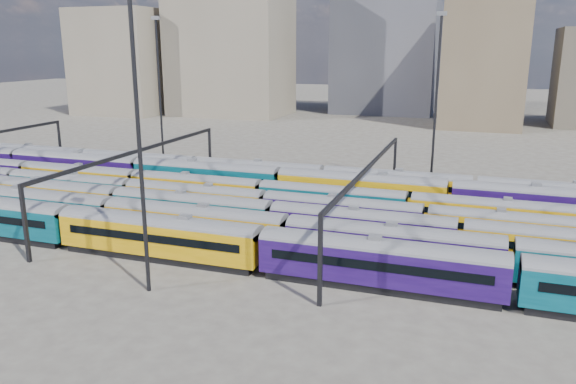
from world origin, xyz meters
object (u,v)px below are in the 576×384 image
(rake_0, at_px, (262,244))
(rake_2, at_px, (361,224))
(mast_2, at_px, (138,133))
(rake_1, at_px, (287,230))

(rake_0, relative_size, rake_2, 1.32)
(mast_2, bearing_deg, rake_1, 53.95)
(rake_1, xyz_separation_m, mast_2, (-8.73, -12.00, 11.24))
(rake_1, bearing_deg, rake_0, -99.02)
(rake_0, height_order, mast_2, mast_2)
(rake_1, height_order, mast_2, mast_2)
(rake_0, bearing_deg, rake_1, 80.98)
(rake_0, relative_size, mast_2, 5.17)
(rake_1, relative_size, mast_2, 4.93)
(rake_2, distance_m, mast_2, 25.53)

